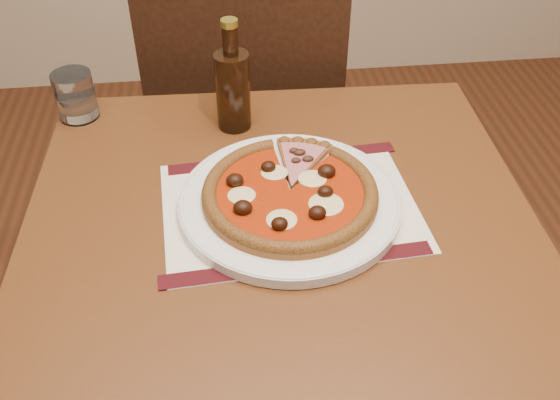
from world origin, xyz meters
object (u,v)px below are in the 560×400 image
object	(u,v)px
table	(281,268)
water_glass	(75,96)
chair_far	(249,124)
plate	(290,202)
bottle	(233,87)
pizza	(290,193)

from	to	relation	value
table	water_glass	world-z (taller)	water_glass
chair_far	water_glass	size ratio (longest dim) A/B	10.33
chair_far	water_glass	world-z (taller)	chair_far
plate	chair_far	bearing A→B (deg)	92.80
table	plate	world-z (taller)	plate
table	plate	xyz separation A→B (m)	(0.02, 0.04, 0.11)
water_glass	chair_far	bearing A→B (deg)	37.96
table	chair_far	distance (m)	0.62
table	chair_far	xyz separation A→B (m)	(-0.01, 0.61, -0.11)
water_glass	bottle	bearing A→B (deg)	-12.57
chair_far	bottle	xyz separation A→B (m)	(-0.05, -0.33, 0.30)
chair_far	pizza	xyz separation A→B (m)	(0.03, -0.57, 0.25)
pizza	water_glass	bearing A→B (deg)	139.77
bottle	plate	bearing A→B (deg)	-73.30
table	chair_far	bearing A→B (deg)	91.00
plate	bottle	distance (m)	0.27
plate	water_glass	size ratio (longest dim) A/B	3.89
chair_far	pizza	world-z (taller)	chair_far
pizza	plate	bearing A→B (deg)	72.40
chair_far	bottle	distance (m)	0.45
table	plate	distance (m)	0.12
chair_far	bottle	bearing A→B (deg)	89.87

